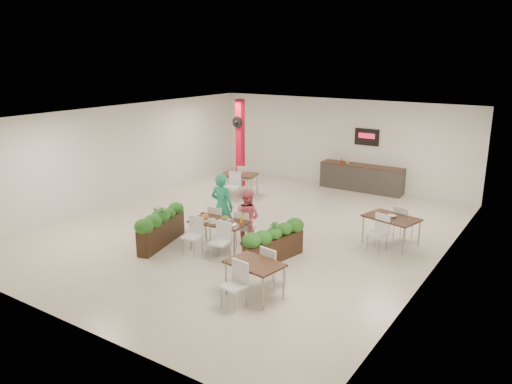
% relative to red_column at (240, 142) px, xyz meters
% --- Properties ---
extents(ground, '(12.00, 12.00, 0.00)m').
position_rel_red_column_xyz_m(ground, '(3.00, -3.79, -1.64)').
color(ground, beige).
rests_on(ground, ground).
extents(room_shell, '(10.10, 12.10, 3.22)m').
position_rel_red_column_xyz_m(room_shell, '(3.00, -3.79, 0.36)').
color(room_shell, white).
rests_on(room_shell, ground).
extents(red_column, '(0.40, 0.41, 3.20)m').
position_rel_red_column_xyz_m(red_column, '(0.00, 0.00, 0.00)').
color(red_column, red).
rests_on(red_column, ground).
extents(service_counter, '(3.00, 0.64, 2.20)m').
position_rel_red_column_xyz_m(service_counter, '(4.00, 1.86, -1.15)').
color(service_counter, '#312E2B').
rests_on(service_counter, ground).
extents(main_table, '(1.46, 1.72, 0.92)m').
position_rel_red_column_xyz_m(main_table, '(3.16, -5.42, -1.01)').
color(main_table, black).
rests_on(main_table, ground).
extents(diner_man, '(0.68, 0.48, 1.78)m').
position_rel_red_column_xyz_m(diner_man, '(2.77, -4.76, -0.75)').
color(diner_man, '#25A278').
rests_on(diner_man, ground).
extents(diner_woman, '(0.76, 0.61, 1.47)m').
position_rel_red_column_xyz_m(diner_woman, '(3.57, -4.76, -0.91)').
color(diner_woman, '#F96E7F').
rests_on(diner_woman, ground).
extents(planter_left, '(0.82, 1.98, 1.06)m').
position_rel_red_column_xyz_m(planter_left, '(1.73, -5.97, -1.12)').
color(planter_left, black).
rests_on(planter_left, ground).
extents(planter_right, '(0.70, 1.86, 0.98)m').
position_rel_red_column_xyz_m(planter_right, '(4.71, -5.31, -1.15)').
color(planter_right, black).
rests_on(planter_right, ground).
extents(side_table_a, '(1.38, 1.67, 0.92)m').
position_rel_red_column_xyz_m(side_table_a, '(0.68, -1.04, -1.01)').
color(side_table_a, black).
rests_on(side_table_a, ground).
extents(side_table_b, '(1.47, 1.67, 0.92)m').
position_rel_red_column_xyz_m(side_table_b, '(6.66, -2.75, -1.00)').
color(side_table_b, black).
rests_on(side_table_b, ground).
extents(side_table_c, '(1.22, 1.66, 0.92)m').
position_rel_red_column_xyz_m(side_table_c, '(5.33, -7.07, -1.02)').
color(side_table_c, black).
rests_on(side_table_c, ground).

